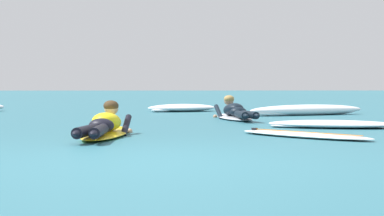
% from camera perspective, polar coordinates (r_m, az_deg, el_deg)
% --- Properties ---
extents(ground_plane, '(120.00, 120.00, 0.00)m').
position_cam_1_polar(ground_plane, '(16.29, -2.26, -0.51)').
color(ground_plane, '#2D6B7A').
extents(surfer_near, '(0.70, 2.62, 0.53)m').
position_cam_1_polar(surfer_near, '(9.23, -7.45, -1.62)').
color(surfer_near, yellow).
rests_on(surfer_near, ground).
extents(surfer_far, '(0.84, 2.53, 0.54)m').
position_cam_1_polar(surfer_far, '(13.68, 3.69, -0.41)').
color(surfer_far, silver).
rests_on(surfer_far, ground).
extents(drifting_surfboard, '(1.83, 1.95, 0.16)m').
position_cam_1_polar(drifting_surfboard, '(9.27, 9.43, -2.25)').
color(drifting_surfboard, white).
rests_on(drifting_surfboard, ground).
extents(whitewater_front, '(3.01, 1.63, 0.25)m').
position_cam_1_polar(whitewater_front, '(15.83, 9.79, -0.19)').
color(whitewater_front, white).
rests_on(whitewater_front, ground).
extents(whitewater_mid_left, '(2.23, 1.32, 0.13)m').
position_cam_1_polar(whitewater_mid_left, '(11.36, 11.79, -1.36)').
color(whitewater_mid_left, white).
rests_on(whitewater_mid_left, ground).
extents(whitewater_mid_right, '(2.11, 1.60, 0.20)m').
position_cam_1_polar(whitewater_mid_right, '(17.73, -0.87, -0.00)').
color(whitewater_mid_right, white).
rests_on(whitewater_mid_right, ground).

